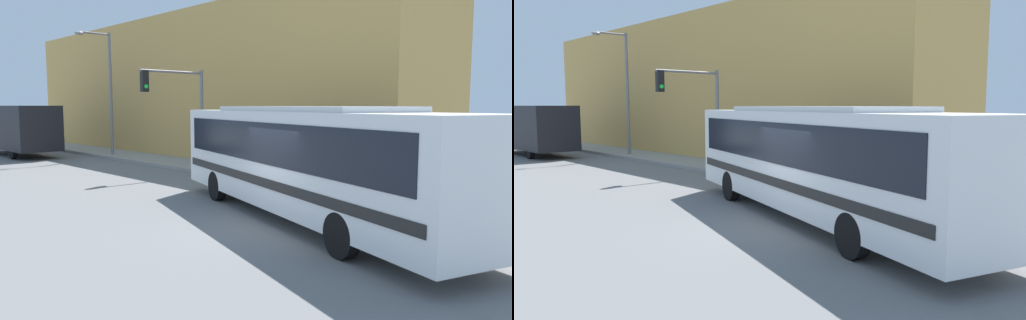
% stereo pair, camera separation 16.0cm
% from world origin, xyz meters
% --- Properties ---
extents(ground_plane, '(120.00, 120.00, 0.00)m').
position_xyz_m(ground_plane, '(0.00, 0.00, 0.00)').
color(ground_plane, slate).
extents(sidewalk, '(2.77, 70.00, 0.17)m').
position_xyz_m(sidewalk, '(5.89, 20.00, 0.08)').
color(sidewalk, gray).
rests_on(sidewalk, ground_plane).
extents(building_facade, '(6.00, 32.76, 8.33)m').
position_xyz_m(building_facade, '(10.27, 17.38, 4.16)').
color(building_facade, tan).
rests_on(building_facade, ground_plane).
extents(city_bus, '(6.05, 12.05, 3.05)m').
position_xyz_m(city_bus, '(1.14, 0.04, 1.76)').
color(city_bus, white).
rests_on(city_bus, ground_plane).
extents(delivery_truck, '(2.44, 8.10, 3.08)m').
position_xyz_m(delivery_truck, '(1.60, 23.68, 1.67)').
color(delivery_truck, black).
rests_on(delivery_truck, ground_plane).
extents(fire_hydrant, '(0.23, 0.32, 0.70)m').
position_xyz_m(fire_hydrant, '(5.10, 2.70, 0.52)').
color(fire_hydrant, '#999999').
rests_on(fire_hydrant, sidewalk).
extents(traffic_light_pole, '(3.28, 0.35, 4.53)m').
position_xyz_m(traffic_light_pole, '(4.03, 10.00, 3.32)').
color(traffic_light_pole, slate).
rests_on(traffic_light_pole, sidewalk).
extents(parking_meter, '(0.14, 0.14, 1.35)m').
position_xyz_m(parking_meter, '(5.10, 9.04, 1.08)').
color(parking_meter, slate).
rests_on(parking_meter, sidewalk).
extents(street_lamp, '(2.18, 0.28, 7.15)m').
position_xyz_m(street_lamp, '(5.08, 18.99, 4.38)').
color(street_lamp, slate).
rests_on(street_lamp, sidewalk).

